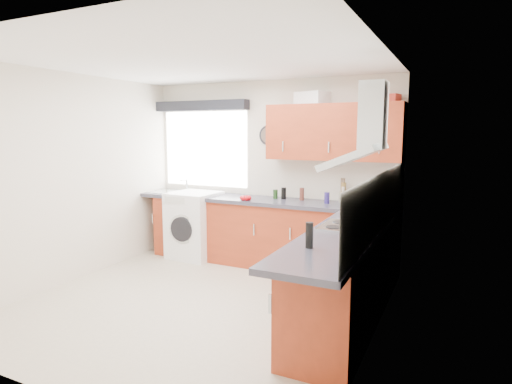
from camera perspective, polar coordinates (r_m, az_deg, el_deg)
The scene contains 33 objects.
ground_plane at distance 4.74m, azimuth -7.45°, elevation -14.44°, with size 3.60×3.60×0.00m, color beige.
ceiling at distance 4.43m, azimuth -8.06°, elevation 16.97°, with size 3.60×3.60×0.02m, color white.
wall_back at distance 5.99m, azimuth 1.80°, elevation 2.72°, with size 3.60×0.02×2.50m, color silver.
wall_front at distance 3.10m, azimuth -26.44°, elevation -3.18°, with size 3.60×0.02×2.50m, color silver.
wall_left at distance 5.61m, azimuth -23.28°, elevation 1.70°, with size 0.02×3.60×2.50m, color silver.
wall_right at distance 3.74m, azimuth 15.91°, elevation -0.83°, with size 0.02×3.60×2.50m, color silver.
window at distance 6.46m, azimuth -6.81°, elevation 5.73°, with size 1.40×0.02×1.10m, color white.
window_blind at distance 6.39m, azimuth -7.35°, elevation 11.34°, with size 1.50×0.18×0.14m, color black.
splashback at distance 4.05m, azimuth 16.47°, elevation -1.20°, with size 0.01×3.00×0.54m, color white.
base_cab_back at distance 5.91m, azimuth -0.27°, elevation -5.42°, with size 3.00×0.58×0.86m, color maroon.
base_cab_corner at distance 5.41m, azimuth 15.21°, elevation -6.98°, with size 0.60×0.60×0.86m, color maroon.
base_cab_right at distance 4.14m, azimuth 11.80°, elevation -11.54°, with size 0.58×2.10×0.86m, color maroon.
worktop_back at distance 5.76m, azimuth 0.57°, elevation -1.15°, with size 3.60×0.62×0.05m, color #2F2E39.
worktop_right at distance 3.88m, azimuth 11.31°, elevation -5.88°, with size 0.62×2.42×0.05m, color #2F2E39.
sink at distance 6.43m, azimuth -10.22°, elevation 0.27°, with size 0.84×0.46×0.10m, color silver, non-canonical shape.
oven at distance 4.28m, azimuth 12.16°, elevation -10.96°, with size 0.56×0.58×0.85m, color black.
hob_plate at distance 4.15m, azimuth 12.37°, elevation -4.52°, with size 0.52×0.52×0.01m, color silver.
extractor_hood at distance 4.03m, azimuth 14.13°, elevation 7.28°, with size 0.52×0.78×0.66m, color silver, non-canonical shape.
upper_cabinets at distance 5.48m, azimuth 10.27°, elevation 7.86°, with size 1.70×0.35×0.70m, color maroon.
washing_machine at distance 6.24m, azimuth -8.19°, elevation -4.36°, with size 0.65×0.62×0.95m, color white.
wall_clock at distance 5.93m, azimuth 1.63°, elevation 7.57°, with size 0.28×0.28×0.04m, color black.
casserole at distance 5.67m, azimuth 7.49°, elevation 12.28°, with size 0.39×0.28×0.16m, color white.
storage_box at distance 5.45m, azimuth 17.40°, elevation 11.83°, with size 0.21×0.18×0.10m, color red.
utensil_pot at distance 5.58m, azimuth 11.46°, elevation -0.69°, with size 0.09×0.09×0.13m, color gray.
kitchen_roll at distance 4.83m, azimuth 15.88°, elevation -1.40°, with size 0.12×0.12×0.26m, color white.
tomato_cluster at distance 5.63m, azimuth -1.38°, elevation -0.80°, with size 0.13×0.13×0.06m, color #B8060E, non-canonical shape.
jar_0 at distance 5.66m, azimuth 6.12°, elevation -0.27°, with size 0.06×0.06×0.16m, color #5B2A20.
jar_1 at distance 5.77m, azimuth 2.60°, elevation -0.29°, with size 0.06×0.06×0.12m, color #173412.
jar_2 at distance 5.54m, azimuth 11.60°, elevation -0.09°, with size 0.06×0.06×0.26m, color olive.
jar_3 at distance 5.44m, azimuth 9.43°, elevation -0.78°, with size 0.07×0.07×0.14m, color navy.
jar_4 at distance 5.44m, azimuth 11.52°, elevation -0.45°, with size 0.04×0.04×0.21m, color #BCADA0.
jar_5 at distance 5.74m, azimuth 3.71°, elevation -0.16°, with size 0.07×0.07×0.16m, color black.
bottle_0 at distance 3.36m, azimuth 7.13°, elevation -5.73°, with size 0.06×0.06×0.20m, color black.
Camera 1 is at (2.42, -3.65, 1.81)m, focal length 30.00 mm.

